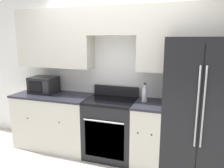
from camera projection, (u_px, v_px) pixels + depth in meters
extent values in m
plane|color=beige|center=(106.00, 165.00, 3.27)|extent=(12.00, 12.00, 0.00)
cube|color=white|center=(119.00, 73.00, 3.62)|extent=(8.00, 0.06, 2.60)
cube|color=beige|center=(55.00, 39.00, 3.65)|extent=(1.31, 0.33, 0.95)
cube|color=beige|center=(114.00, 21.00, 3.28)|extent=(0.77, 0.33, 0.43)
cube|color=beige|center=(187.00, 39.00, 3.01)|extent=(1.35, 0.33, 0.95)
cube|color=beige|center=(54.00, 121.00, 3.79)|extent=(1.31, 0.62, 0.90)
cube|color=#23232D|center=(53.00, 95.00, 3.70)|extent=(1.33, 0.64, 0.03)
sphere|color=black|center=(28.00, 118.00, 3.57)|extent=(0.03, 0.03, 0.03)
sphere|color=black|center=(59.00, 122.00, 3.39)|extent=(0.03, 0.03, 0.03)
cube|color=beige|center=(148.00, 134.00, 3.29)|extent=(0.42, 0.62, 0.90)
cube|color=#23232D|center=(149.00, 104.00, 3.20)|extent=(0.44, 0.64, 0.03)
sphere|color=black|center=(138.00, 133.00, 3.01)|extent=(0.03, 0.03, 0.03)
sphere|color=black|center=(152.00, 135.00, 2.95)|extent=(0.03, 0.03, 0.03)
cube|color=black|center=(111.00, 129.00, 3.48)|extent=(0.77, 0.62, 0.89)
cube|color=black|center=(104.00, 140.00, 3.20)|extent=(0.61, 0.01, 0.57)
cube|color=black|center=(111.00, 101.00, 3.38)|extent=(0.77, 0.62, 0.04)
cube|color=black|center=(116.00, 91.00, 3.62)|extent=(0.77, 0.04, 0.16)
cylinder|color=silver|center=(103.00, 122.00, 3.12)|extent=(0.61, 0.02, 0.02)
cube|color=black|center=(198.00, 106.00, 3.02)|extent=(0.93, 0.68, 1.88)
cube|color=black|center=(200.00, 114.00, 2.70)|extent=(0.01, 0.01, 1.73)
cylinder|color=#B7B7BC|center=(197.00, 107.00, 2.67)|extent=(0.02, 0.02, 1.04)
cylinder|color=#B7B7BC|center=(203.00, 108.00, 2.65)|extent=(0.02, 0.02, 1.04)
cube|color=black|center=(44.00, 85.00, 3.79)|extent=(0.44, 0.35, 0.28)
cube|color=black|center=(35.00, 87.00, 3.64)|extent=(0.24, 0.01, 0.18)
cube|color=#262628|center=(45.00, 88.00, 3.58)|extent=(0.10, 0.01, 0.20)
cylinder|color=silver|center=(145.00, 95.00, 3.25)|extent=(0.08, 0.08, 0.20)
cylinder|color=silver|center=(145.00, 86.00, 3.23)|extent=(0.03, 0.03, 0.06)
cylinder|color=black|center=(145.00, 84.00, 3.22)|extent=(0.04, 0.04, 0.02)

